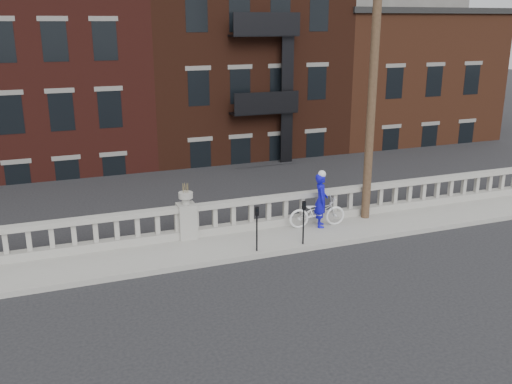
% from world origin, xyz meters
% --- Properties ---
extents(ground, '(120.00, 120.00, 0.00)m').
position_xyz_m(ground, '(0.00, 0.00, 0.00)').
color(ground, black).
rests_on(ground, ground).
extents(sidewalk, '(32.00, 2.20, 0.15)m').
position_xyz_m(sidewalk, '(0.00, 3.00, 0.07)').
color(sidewalk, gray).
rests_on(sidewalk, ground).
extents(balustrade, '(28.00, 0.34, 1.03)m').
position_xyz_m(balustrade, '(0.00, 3.95, 0.64)').
color(balustrade, gray).
rests_on(balustrade, sidewalk).
extents(planter_pedestal, '(0.55, 0.55, 1.76)m').
position_xyz_m(planter_pedestal, '(0.00, 3.95, 0.83)').
color(planter_pedestal, gray).
rests_on(planter_pedestal, sidewalk).
extents(lower_level, '(80.00, 44.00, 20.80)m').
position_xyz_m(lower_level, '(0.56, 23.04, 2.63)').
color(lower_level, '#605E59').
rests_on(lower_level, ground).
extents(utility_pole, '(1.60, 0.28, 10.00)m').
position_xyz_m(utility_pole, '(6.20, 3.60, 5.24)').
color(utility_pole, '#422D1E').
rests_on(utility_pole, sidewalk).
extents(parking_meter_c, '(0.10, 0.09, 1.36)m').
position_xyz_m(parking_meter_c, '(1.63, 2.15, 1.00)').
color(parking_meter_c, black).
rests_on(parking_meter_c, sidewalk).
extents(parking_meter_d, '(0.10, 0.09, 1.36)m').
position_xyz_m(parking_meter_d, '(3.13, 2.15, 1.00)').
color(parking_meter_d, black).
rests_on(parking_meter_d, sidewalk).
extents(bicycle, '(1.96, 0.89, 1.00)m').
position_xyz_m(bicycle, '(4.23, 3.39, 0.65)').
color(bicycle, white).
rests_on(bicycle, sidewalk).
extents(cyclist, '(0.64, 0.76, 1.79)m').
position_xyz_m(cyclist, '(4.35, 3.37, 1.04)').
color(cyclist, '#0F0CB5').
rests_on(cyclist, sidewalk).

